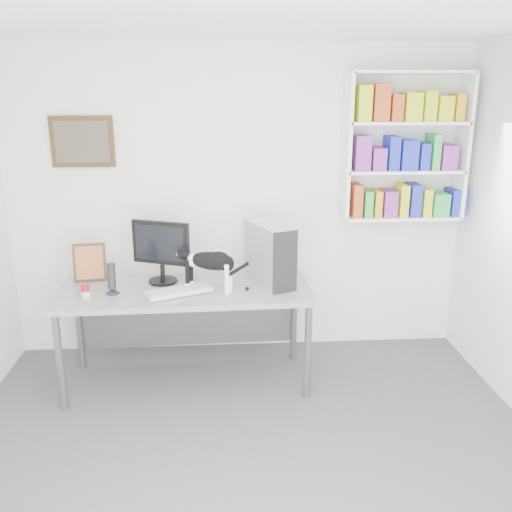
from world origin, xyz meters
name	(u,v)px	position (x,y,z in m)	size (l,w,h in m)	color
room	(253,278)	(0.00, 0.00, 1.35)	(4.01, 4.01, 2.70)	#4A4A4E
bookshelf	(405,147)	(1.40, 1.85, 1.85)	(1.03, 0.28, 1.24)	white
wall_art	(82,142)	(-1.30, 1.97, 1.90)	(0.52, 0.04, 0.42)	#432A15
desk	(187,336)	(-0.45, 1.33, 0.41)	(1.96, 0.76, 0.81)	gray
monitor	(162,251)	(-0.64, 1.49, 1.07)	(0.49, 0.23, 0.52)	black
keyboard	(179,291)	(-0.50, 1.22, 0.83)	(0.49, 0.19, 0.04)	beige
pc_tower	(270,254)	(0.22, 1.40, 1.06)	(0.22, 0.49, 0.49)	#B4B4B9
speaker	(112,278)	(-1.00, 1.25, 0.94)	(0.11, 0.11, 0.25)	black
leaning_print	(90,262)	(-1.23, 1.58, 0.97)	(0.26, 0.10, 0.32)	#432A15
soup_can	(86,291)	(-1.19, 1.19, 0.86)	(0.06, 0.06, 0.09)	#A10D1F
cat	(210,271)	(-0.25, 1.27, 0.98)	(0.53, 0.14, 0.33)	black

